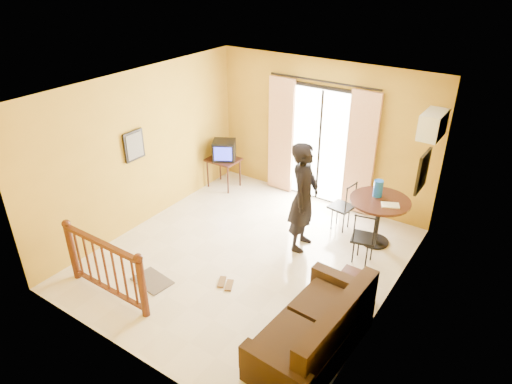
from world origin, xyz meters
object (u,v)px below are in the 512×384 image
Objects in this scene: dining_table at (379,209)px; sofa at (316,333)px; coffee_table at (349,292)px; television at (224,150)px; standing_person at (304,197)px.

dining_table is 2.84m from sofa.
dining_table reaches higher than coffee_table.
standing_person reaches higher than television.
coffee_table is 0.44× the size of sofa.
standing_person is (-1.29, 0.96, 0.69)m from coffee_table.
sofa reaches higher than coffee_table.
television is 4.26m from coffee_table.
dining_table is (3.44, -0.23, -0.18)m from television.
standing_person reaches higher than dining_table.
dining_table is at bearing 99.13° from sofa.
sofa is at bearing -69.09° from television.
sofa is at bearing -84.13° from dining_table.
television is 3.45m from dining_table.
coffee_table is at bearing -135.96° from standing_person.
television is at bearing 144.12° from sofa.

